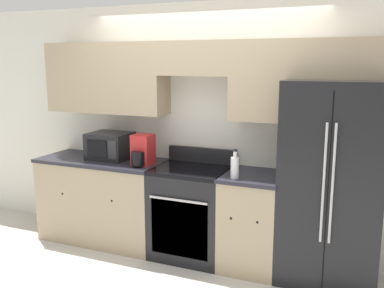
{
  "coord_description": "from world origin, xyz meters",
  "views": [
    {
      "loc": [
        1.62,
        -3.56,
        2.0
      ],
      "look_at": [
        -0.0,
        0.31,
        1.19
      ],
      "focal_mm": 40.0,
      "sensor_mm": 36.0,
      "label": 1
    }
  ],
  "objects_px": {
    "oven_range": "(191,212)",
    "microwave": "(110,146)",
    "refrigerator": "(331,183)",
    "bottle": "(235,167)"
  },
  "relations": [
    {
      "from": "refrigerator",
      "to": "microwave",
      "type": "bearing_deg",
      "value": 179.42
    },
    {
      "from": "refrigerator",
      "to": "bottle",
      "type": "height_order",
      "value": "refrigerator"
    },
    {
      "from": "microwave",
      "to": "refrigerator",
      "type": "bearing_deg",
      "value": -0.58
    },
    {
      "from": "microwave",
      "to": "bottle",
      "type": "distance_m",
      "value": 1.54
    },
    {
      "from": "refrigerator",
      "to": "microwave",
      "type": "height_order",
      "value": "refrigerator"
    },
    {
      "from": "oven_range",
      "to": "refrigerator",
      "type": "bearing_deg",
      "value": 1.5
    },
    {
      "from": "oven_range",
      "to": "microwave",
      "type": "xyz_separation_m",
      "value": [
        -1.0,
        0.06,
        0.61
      ]
    },
    {
      "from": "microwave",
      "to": "oven_range",
      "type": "bearing_deg",
      "value": -3.4
    },
    {
      "from": "oven_range",
      "to": "bottle",
      "type": "relative_size",
      "value": 3.97
    },
    {
      "from": "refrigerator",
      "to": "bottle",
      "type": "distance_m",
      "value": 0.88
    }
  ]
}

